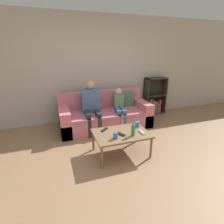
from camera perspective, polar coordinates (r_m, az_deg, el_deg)
ground_plane at (r=2.94m, az=6.16°, el=-17.56°), size 22.00×22.00×0.00m
wall_back at (r=4.56m, az=-5.85°, el=13.54°), size 12.00×0.06×2.60m
couch at (r=4.24m, az=-2.23°, el=-1.10°), size 2.12×0.90×0.83m
bookshelf at (r=5.25m, az=13.37°, el=3.80°), size 0.62×0.28×1.04m
coffee_table at (r=3.06m, az=3.00°, el=-7.45°), size 0.95×0.66×0.42m
person_adult at (r=3.97m, az=-6.74°, el=3.01°), size 0.42×0.65×1.14m
person_child at (r=4.13m, az=2.46°, el=1.94°), size 0.32×0.65×0.92m
cup_near at (r=3.29m, az=8.30°, el=-3.96°), size 0.08×0.08×0.10m
cup_far at (r=2.84m, az=1.15°, el=-7.69°), size 0.07×0.07×0.10m
tv_remote_0 at (r=3.13m, az=-2.49°, el=-5.78°), size 0.16×0.15×0.02m
tv_remote_1 at (r=2.98m, az=2.93°, el=-7.22°), size 0.12×0.17×0.02m
tv_remote_2 at (r=3.09m, az=9.70°, el=-6.49°), size 0.05×0.17×0.02m
bottle at (r=2.93m, az=6.92°, el=-5.84°), size 0.06×0.06×0.24m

